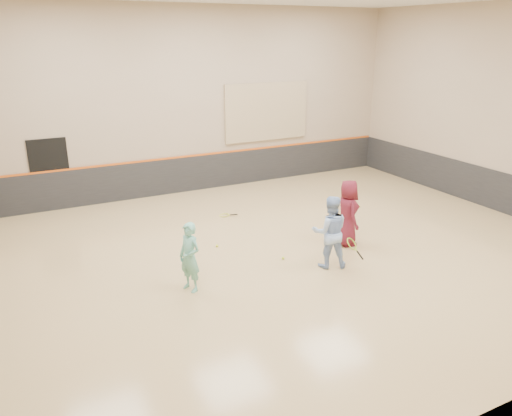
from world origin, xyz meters
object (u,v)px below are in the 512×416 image
young_man (348,213)px  instructor (330,232)px  girl (190,257)px  spare_racket (224,214)px

young_man → instructor: bearing=140.5°
girl → instructor: instructor is taller
girl → young_man: bearing=73.8°
girl → instructor: size_ratio=0.88×
instructor → young_man: instructor is taller
instructor → young_man: size_ratio=1.00×
young_man → spare_racket: bearing=43.5°
young_man → spare_racket: 3.94m
young_man → spare_racket: size_ratio=2.56×
spare_racket → girl: bearing=-122.4°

